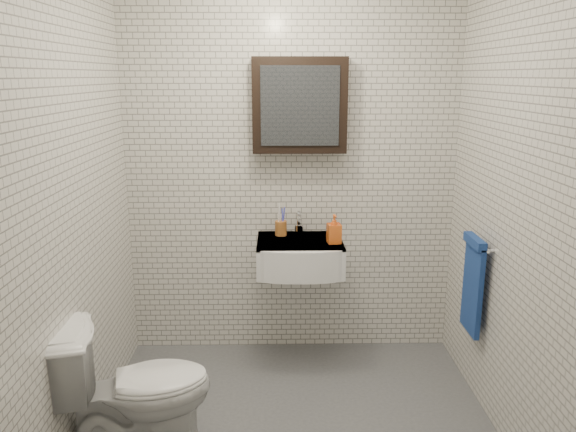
# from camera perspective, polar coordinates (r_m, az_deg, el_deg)

# --- Properties ---
(ground) EXTENTS (2.20, 2.00, 0.01)m
(ground) POSITION_cam_1_polar(r_m,az_deg,el_deg) (3.29, 0.76, -20.74)
(ground) COLOR #4F5257
(ground) RESTS_ON ground
(room_shell) EXTENTS (2.22, 2.02, 2.51)m
(room_shell) POSITION_cam_1_polar(r_m,az_deg,el_deg) (2.74, 0.86, 5.27)
(room_shell) COLOR silver
(room_shell) RESTS_ON ground
(washbasin) EXTENTS (0.55, 0.50, 0.20)m
(washbasin) POSITION_cam_1_polar(r_m,az_deg,el_deg) (3.62, 1.23, -4.09)
(washbasin) COLOR white
(washbasin) RESTS_ON room_shell
(faucet) EXTENTS (0.06, 0.20, 0.15)m
(faucet) POSITION_cam_1_polar(r_m,az_deg,el_deg) (3.76, 1.12, -0.82)
(faucet) COLOR silver
(faucet) RESTS_ON washbasin
(mirror_cabinet) EXTENTS (0.60, 0.15, 0.60)m
(mirror_cabinet) POSITION_cam_1_polar(r_m,az_deg,el_deg) (3.64, 1.18, 11.16)
(mirror_cabinet) COLOR black
(mirror_cabinet) RESTS_ON room_shell
(towel_rail) EXTENTS (0.09, 0.30, 0.58)m
(towel_rail) POSITION_cam_1_polar(r_m,az_deg,el_deg) (3.46, 18.29, -6.28)
(towel_rail) COLOR silver
(towel_rail) RESTS_ON room_shell
(toothbrush_cup) EXTENTS (0.08, 0.08, 0.21)m
(toothbrush_cup) POSITION_cam_1_polar(r_m,az_deg,el_deg) (3.73, -0.73, -1.16)
(toothbrush_cup) COLOR #9E5D27
(toothbrush_cup) RESTS_ON washbasin
(soap_bottle) EXTENTS (0.09, 0.10, 0.18)m
(soap_bottle) POSITION_cam_1_polar(r_m,az_deg,el_deg) (3.56, 4.71, -1.32)
(soap_bottle) COLOR #FD5D1A
(soap_bottle) RESTS_ON washbasin
(toilet) EXTENTS (0.81, 0.58, 0.74)m
(toilet) POSITION_cam_1_polar(r_m,az_deg,el_deg) (3.01, -15.17, -16.62)
(toilet) COLOR white
(toilet) RESTS_ON ground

